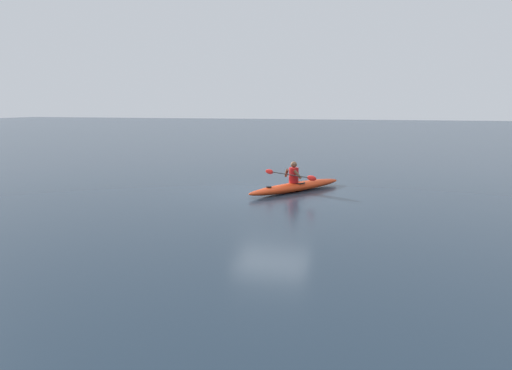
# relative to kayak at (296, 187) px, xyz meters

# --- Properties ---
(ground_plane) EXTENTS (160.00, 160.00, 0.00)m
(ground_plane) POSITION_rel_kayak_xyz_m (0.70, 0.59, -0.16)
(ground_plane) COLOR #1E2D3D
(kayak) EXTENTS (2.77, 3.88, 0.31)m
(kayak) POSITION_rel_kayak_xyz_m (0.00, 0.00, 0.00)
(kayak) COLOR red
(kayak) RESTS_ON ground
(kayaker) EXTENTS (2.02, 1.32, 0.72)m
(kayaker) POSITION_rel_kayak_xyz_m (0.09, 0.14, 0.46)
(kayaker) COLOR red
(kayaker) RESTS_ON kayak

